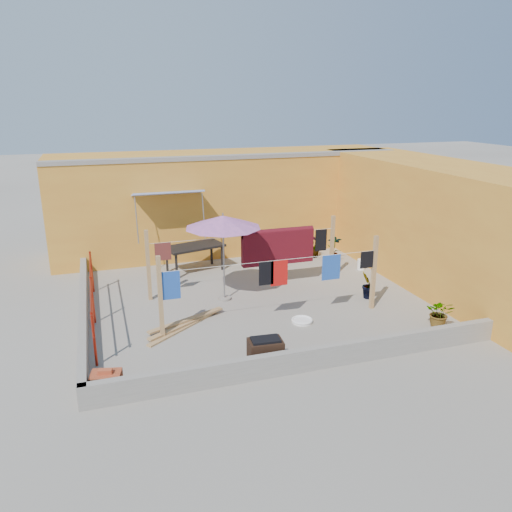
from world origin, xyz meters
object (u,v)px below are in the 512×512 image
object	(u,v)px
patio_umbrella	(223,222)
water_jug_a	(330,271)
brick_stack	(106,383)
brazier	(265,353)
green_hose	(282,260)
water_jug_b	(361,264)
plant_back_a	(287,244)
white_basin	(302,321)
outdoor_table	(194,248)

from	to	relation	value
patio_umbrella	water_jug_a	distance (m)	3.86
brick_stack	brazier	bearing A→B (deg)	0.00
green_hose	brazier	bearing A→B (deg)	-113.80
patio_umbrella	brazier	size ratio (longest dim) A/B	3.33
green_hose	patio_umbrella	bearing A→B (deg)	-135.57
water_jug_b	green_hose	bearing A→B (deg)	143.49
water_jug_b	plant_back_a	xyz separation A→B (m)	(-1.56, 1.97, 0.23)
brazier	white_basin	distance (m)	2.12
brazier	green_hose	world-z (taller)	brazier
brick_stack	water_jug_b	bearing A→B (deg)	30.90
white_basin	brazier	bearing A→B (deg)	-132.15
patio_umbrella	outdoor_table	xyz separation A→B (m)	(-0.27, 2.39, -1.29)
green_hose	plant_back_a	bearing A→B (deg)	54.63
patio_umbrella	water_jug_a	size ratio (longest dim) A/B	6.25
water_jug_b	green_hose	world-z (taller)	water_jug_b
brick_stack	white_basin	bearing A→B (deg)	20.04
white_basin	green_hose	world-z (taller)	same
brazier	plant_back_a	size ratio (longest dim) A/B	0.87
brazier	water_jug_b	world-z (taller)	brazier
brick_stack	brazier	size ratio (longest dim) A/B	0.86
brick_stack	green_hose	distance (m)	8.01
plant_back_a	outdoor_table	bearing A→B (deg)	-169.43
brick_stack	plant_back_a	world-z (taller)	plant_back_a
plant_back_a	water_jug_b	bearing A→B (deg)	-51.64
outdoor_table	brazier	size ratio (longest dim) A/B	2.73
brick_stack	plant_back_a	size ratio (longest dim) A/B	0.75
outdoor_table	brick_stack	size ratio (longest dim) A/B	3.17
outdoor_table	plant_back_a	xyz separation A→B (m)	(3.13, 0.58, -0.32)
brazier	patio_umbrella	bearing A→B (deg)	88.34
brazier	water_jug_b	size ratio (longest dim) A/B	1.87
outdoor_table	brazier	xyz separation A→B (m)	(0.17, -5.82, -0.43)
outdoor_table	brick_stack	world-z (taller)	outdoor_table
brazier	white_basin	world-z (taller)	brazier
patio_umbrella	brick_stack	world-z (taller)	patio_umbrella
outdoor_table	brazier	world-z (taller)	outdoor_table
outdoor_table	green_hose	xyz separation A→B (m)	(2.75, 0.05, -0.67)
patio_umbrella	white_basin	distance (m)	3.00
water_jug_a	water_jug_b	world-z (taller)	same
patio_umbrella	plant_back_a	size ratio (longest dim) A/B	2.89
water_jug_b	plant_back_a	distance (m)	2.52
water_jug_a	plant_back_a	bearing A→B (deg)	101.17
outdoor_table	plant_back_a	size ratio (longest dim) A/B	2.37
patio_umbrella	brick_stack	xyz separation A→B (m)	(-2.97, -3.43, -1.80)
white_basin	water_jug_b	world-z (taller)	water_jug_b
outdoor_table	brazier	bearing A→B (deg)	-88.36
patio_umbrella	outdoor_table	bearing A→B (deg)	96.36
white_basin	patio_umbrella	bearing A→B (deg)	125.28
outdoor_table	plant_back_a	bearing A→B (deg)	10.57
brick_stack	green_hose	size ratio (longest dim) A/B	1.01
green_hose	plant_back_a	xyz separation A→B (m)	(0.38, 0.54, 0.35)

